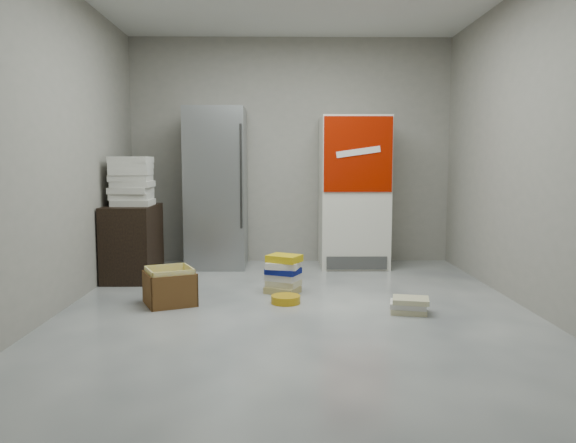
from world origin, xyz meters
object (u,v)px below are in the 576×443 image
(steel_fridge, at_px, (217,188))
(cardboard_box, at_px, (170,289))
(coke_cooler, at_px, (354,192))
(phonebook_stack_main, at_px, (283,274))
(wood_shelf, at_px, (133,242))

(steel_fridge, height_order, cardboard_box, steel_fridge)
(coke_cooler, height_order, phonebook_stack_main, coke_cooler)
(steel_fridge, relative_size, wood_shelf, 2.37)
(cardboard_box, bearing_deg, coke_cooler, 20.33)
(wood_shelf, height_order, cardboard_box, wood_shelf)
(steel_fridge, height_order, wood_shelf, steel_fridge)
(steel_fridge, relative_size, coke_cooler, 1.06)
(phonebook_stack_main, bearing_deg, wood_shelf, 178.48)
(phonebook_stack_main, relative_size, cardboard_box, 0.72)
(coke_cooler, relative_size, phonebook_stack_main, 4.60)
(wood_shelf, distance_m, cardboard_box, 1.29)
(coke_cooler, relative_size, cardboard_box, 3.33)
(wood_shelf, height_order, phonebook_stack_main, wood_shelf)
(steel_fridge, xyz_separation_m, phonebook_stack_main, (0.79, -1.40, -0.76))
(coke_cooler, xyz_separation_m, cardboard_box, (-1.87, -1.83, -0.77))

